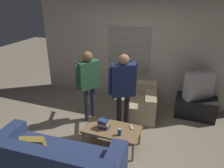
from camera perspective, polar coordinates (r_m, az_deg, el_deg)
The scene contains 12 objects.
ground_plane at distance 4.40m, azimuth -2.21°, elevation -14.85°, with size 16.00×16.00×0.00m, color gray.
wall_back at distance 5.58m, azimuth 5.67°, elevation 8.21°, with size 5.20×0.08×2.55m.
couch_blue at distance 3.55m, azimuth -15.39°, elevation -20.10°, with size 2.10×1.02×0.89m.
armchair_beige at distance 5.10m, azimuth 6.38°, elevation -5.03°, with size 1.02×1.01×0.74m.
coffee_table at distance 4.09m, azimuth -0.08°, elevation -11.99°, with size 1.03×0.56×0.40m.
tv_stand at distance 5.42m, azimuth 20.94°, elevation -5.63°, with size 0.89×0.51×0.48m.
tv at distance 5.19m, azimuth 21.78°, elevation -0.29°, with size 0.65×0.58×0.62m.
person_left_standing at distance 4.64m, azimuth -6.22°, elevation 1.56°, with size 0.52×0.76×1.59m.
person_right_standing at distance 4.17m, azimuth 2.94°, elevation -0.13°, with size 0.55×0.87×1.66m.
book_stack at distance 4.04m, azimuth -2.28°, elevation -10.39°, with size 0.22×0.18×0.17m.
soda_can at distance 3.88m, azimuth 1.96°, elevation -12.40°, with size 0.07×0.07×0.13m.
spare_remote at distance 4.09m, azimuth 5.13°, elevation -11.23°, with size 0.10×0.13×0.02m.
Camera 1 is at (1.37, -3.18, 2.72)m, focal length 35.00 mm.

